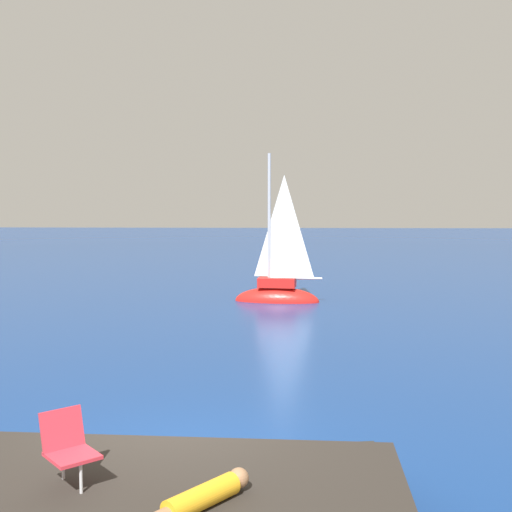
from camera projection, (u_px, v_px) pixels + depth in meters
ground_plane at (174, 462)px, 9.47m from camera, size 160.00×160.00×0.00m
boulder_seaward at (324, 488)px, 8.59m from camera, size 1.60×1.27×0.93m
boulder_inland at (160, 494)px, 8.42m from camera, size 1.29×1.45×0.94m
sailboat_near at (277, 293)px, 24.41m from camera, size 3.34×1.47×6.09m
person_sunbather at (192, 502)px, 6.48m from camera, size 1.22×1.44×0.25m
beach_chair at (68, 444)px, 7.14m from camera, size 0.75×0.76×0.80m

